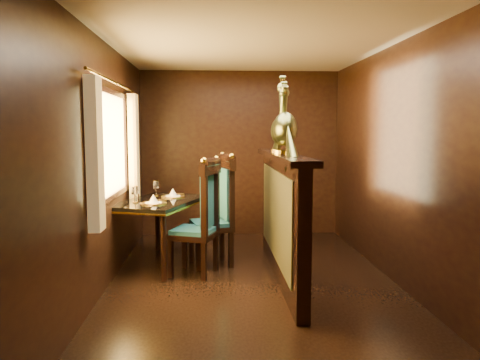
{
  "coord_description": "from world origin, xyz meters",
  "views": [
    {
      "loc": [
        -0.41,
        -4.65,
        1.6
      ],
      "look_at": [
        -0.12,
        0.43,
        1.06
      ],
      "focal_mm": 35.0,
      "sensor_mm": 36.0,
      "label": 1
    }
  ],
  "objects": [
    {
      "name": "peacock_right",
      "position": [
        0.33,
        0.37,
        1.73
      ],
      "size": [
        0.23,
        0.62,
        0.74
      ],
      "primitive_type": null,
      "color": "#174635",
      "rests_on": "partition"
    },
    {
      "name": "dining_table",
      "position": [
        -1.05,
        0.9,
        0.7
      ],
      "size": [
        1.2,
        1.51,
        0.98
      ],
      "rotation": [
        0.0,
        0.0,
        -0.35
      ],
      "color": "black",
      "rests_on": "ground"
    },
    {
      "name": "chair_left",
      "position": [
        -0.51,
        0.43,
        0.69
      ],
      "size": [
        0.61,
        0.63,
        1.32
      ],
      "rotation": [
        0.0,
        0.0,
        -0.34
      ],
      "color": "black",
      "rests_on": "ground"
    },
    {
      "name": "peacock_left",
      "position": [
        0.33,
        0.09,
        1.77
      ],
      "size": [
        0.26,
        0.68,
        0.81
      ],
      "primitive_type": null,
      "color": "#174635",
      "rests_on": "partition"
    },
    {
      "name": "partition",
      "position": [
        0.32,
        0.3,
        0.71
      ],
      "size": [
        0.26,
        2.7,
        1.36
      ],
      "color": "black",
      "rests_on": "ground"
    },
    {
      "name": "room_shell",
      "position": [
        -0.09,
        0.02,
        1.58
      ],
      "size": [
        3.04,
        5.04,
        2.52
      ],
      "color": "black",
      "rests_on": "ground"
    },
    {
      "name": "chair_right",
      "position": [
        -0.33,
        0.87,
        0.7
      ],
      "size": [
        0.59,
        0.61,
        1.34
      ],
      "rotation": [
        0.0,
        0.0,
        0.25
      ],
      "color": "black",
      "rests_on": "ground"
    },
    {
      "name": "ground",
      "position": [
        0.0,
        0.0,
        0.0
      ],
      "size": [
        5.0,
        5.0,
        0.0
      ],
      "primitive_type": "plane",
      "color": "black",
      "rests_on": "ground"
    }
  ]
}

